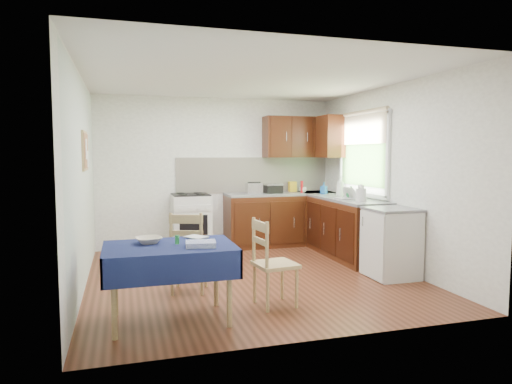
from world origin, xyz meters
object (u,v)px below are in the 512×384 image
object	(u,v)px
toaster	(254,188)
kettle	(361,194)
chair_far	(188,250)
dining_table	(170,256)
dish_rack	(349,198)
sandwich_press	(273,188)
chair_near	(271,260)

from	to	relation	value
toaster	kettle	world-z (taller)	kettle
chair_far	toaster	distance (m)	2.65
dining_table	toaster	xyz separation A→B (m)	(1.69, 3.03, 0.37)
chair_far	dish_rack	bearing A→B (deg)	-141.17
sandwich_press	dish_rack	size ratio (longest dim) A/B	0.74
chair_far	chair_near	world-z (taller)	chair_far
toaster	sandwich_press	bearing A→B (deg)	-18.62
chair_far	sandwich_press	xyz separation A→B (m)	(1.75, 2.21, 0.49)
chair_near	kettle	bearing A→B (deg)	-60.37
dish_rack	kettle	distance (m)	0.33
chair_near	sandwich_press	xyz separation A→B (m)	(1.00, 2.91, 0.50)
kettle	chair_near	bearing A→B (deg)	-143.06
toaster	kettle	xyz separation A→B (m)	(1.11, -1.57, 0.02)
dining_table	dish_rack	distance (m)	3.32
chair_far	dining_table	bearing A→B (deg)	88.96
toaster	kettle	distance (m)	1.92
chair_near	kettle	world-z (taller)	kettle
toaster	dish_rack	world-z (taller)	toaster
chair_far	kettle	size ratio (longest dim) A/B	3.80
chair_far	sandwich_press	world-z (taller)	sandwich_press
dining_table	kettle	xyz separation A→B (m)	(2.80, 1.46, 0.39)
dish_rack	chair_far	bearing A→B (deg)	-135.84
chair_near	dish_rack	size ratio (longest dim) A/B	2.41
chair_far	kettle	world-z (taller)	kettle
chair_near	kettle	distance (m)	2.26
sandwich_press	kettle	xyz separation A→B (m)	(0.76, -1.59, 0.03)
toaster	chair_near	bearing A→B (deg)	-124.42
chair_far	toaster	world-z (taller)	toaster
dining_table	chair_near	xyz separation A→B (m)	(1.04, 0.13, -0.14)
dining_table	toaster	size ratio (longest dim) A/B	4.61
toaster	dish_rack	bearing A→B (deg)	-70.47
toaster	kettle	bearing A→B (deg)	-76.59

